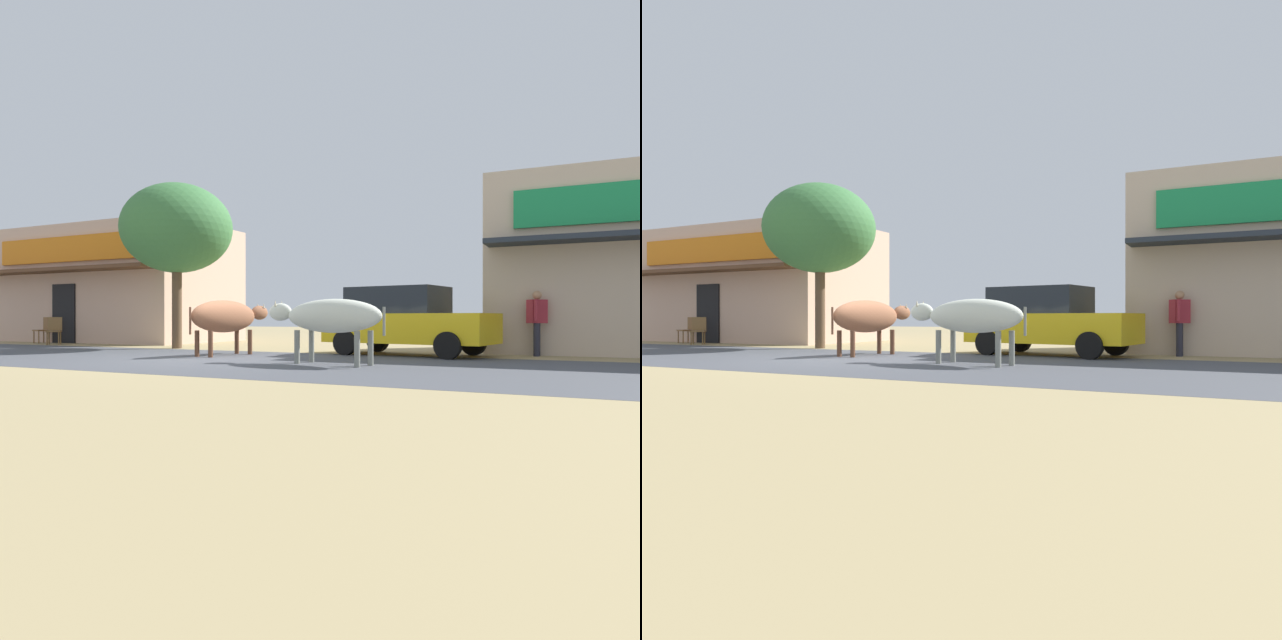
{
  "view_description": "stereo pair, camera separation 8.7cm",
  "coord_description": "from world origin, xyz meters",
  "views": [
    {
      "loc": [
        7.85,
        -10.01,
        0.9
      ],
      "look_at": [
        2.31,
        1.6,
        0.85
      ],
      "focal_mm": 32.19,
      "sensor_mm": 36.0,
      "label": 1
    },
    {
      "loc": [
        7.93,
        -9.98,
        0.9
      ],
      "look_at": [
        2.31,
        1.6,
        0.85
      ],
      "focal_mm": 32.19,
      "sensor_mm": 36.0,
      "label": 2
    }
  ],
  "objects": [
    {
      "name": "cow_far_dark",
      "position": [
        3.29,
        -0.01,
        0.92
      ],
      "size": [
        2.72,
        1.06,
        1.26
      ],
      "color": "beige",
      "rests_on": "ground"
    },
    {
      "name": "storefront_left_cafe",
      "position": [
        -8.94,
        6.87,
        2.14
      ],
      "size": [
        8.6,
        5.68,
        4.27
      ],
      "color": "#D0A991",
      "rests_on": "ground"
    },
    {
      "name": "cow_near_brown",
      "position": [
        -0.05,
        1.35,
        0.92
      ],
      "size": [
        0.96,
        2.62,
        1.31
      ],
      "color": "#9A5E40",
      "rests_on": "ground"
    },
    {
      "name": "cafe_chair_near_tree",
      "position": [
        -9.78,
        4.11,
        0.51
      ],
      "size": [
        0.52,
        0.52,
        0.92
      ],
      "color": "brown",
      "rests_on": "ground"
    },
    {
      "name": "cafe_chair_by_doorway",
      "position": [
        -8.39,
        3.42,
        0.51
      ],
      "size": [
        0.62,
        0.62,
        0.92
      ],
      "color": "brown",
      "rests_on": "ground"
    },
    {
      "name": "asphalt_road",
      "position": [
        0.0,
        0.0,
        0.0
      ],
      "size": [
        72.0,
        5.99,
        0.0
      ],
      "primitive_type": "cube",
      "color": "#474950",
      "rests_on": "ground"
    },
    {
      "name": "parked_hatchback_car",
      "position": [
        3.78,
        3.31,
        0.84
      ],
      "size": [
        4.19,
        2.28,
        1.64
      ],
      "color": "yellow",
      "rests_on": "ground"
    },
    {
      "name": "roadside_tree",
      "position": [
        -3.19,
        3.36,
        3.51
      ],
      "size": [
        3.26,
        3.26,
        4.83
      ],
      "color": "brown",
      "rests_on": "ground"
    },
    {
      "name": "pedestrian_by_shop",
      "position": [
        6.66,
        4.25,
        0.89
      ],
      "size": [
        0.47,
        0.61,
        1.53
      ],
      "color": "#262633",
      "rests_on": "ground"
    },
    {
      "name": "ground",
      "position": [
        0.0,
        0.0,
        0.0
      ],
      "size": [
        80.0,
        80.0,
        0.0
      ],
      "primitive_type": "plane",
      "color": "tan"
    }
  ]
}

